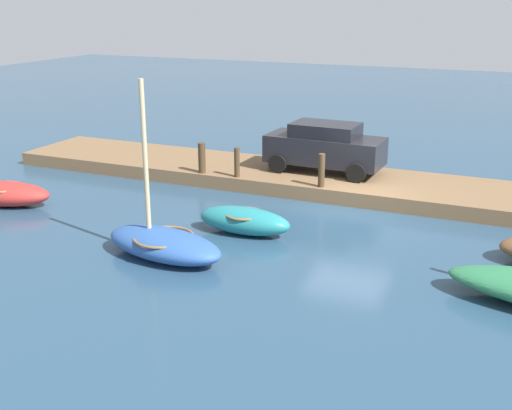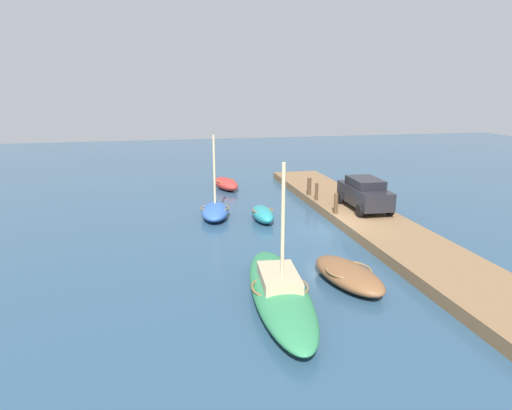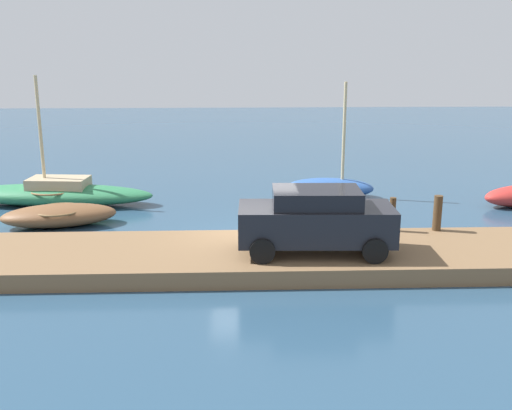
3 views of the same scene
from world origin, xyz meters
name	(u,v)px [view 1 (image 1 of 3)]	position (x,y,z in m)	size (l,w,h in m)	color
ground_plane	(350,209)	(0.00, 0.00, 0.00)	(84.00, 84.00, 0.00)	navy
dock_platform	(366,186)	(0.00, -1.93, 0.24)	(26.45, 3.43, 0.47)	brown
rowboat_blue	(164,243)	(3.24, 5.61, 0.40)	(3.56, 1.95, 4.44)	#2D569E
dinghy_teal	(244,220)	(2.12, 3.22, 0.38)	(2.68, 1.11, 0.75)	teal
rowboat_red	(2,193)	(10.14, 3.98, 0.39)	(3.37, 1.92, 0.77)	#B72D28
mooring_post_west	(321,170)	(1.11, -0.46, 1.01)	(0.21, 0.21, 1.08)	#47331E
mooring_post_mid_west	(237,162)	(4.08, -0.46, 0.97)	(0.18, 0.18, 1.00)	#47331E
mooring_post_mid_east	(202,158)	(5.41, -0.46, 0.99)	(0.25, 0.25, 1.04)	#47331E
parked_car	(325,147)	(1.59, -2.27, 1.36)	(4.04, 1.97, 1.70)	black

